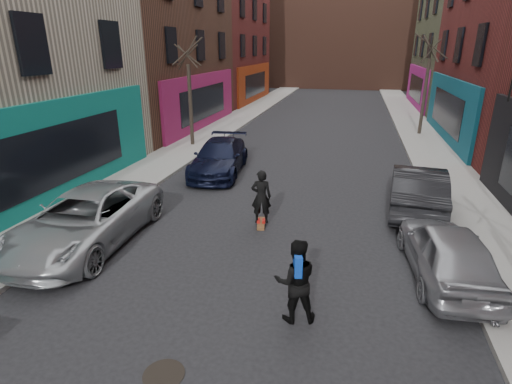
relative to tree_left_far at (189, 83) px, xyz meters
The scene contains 13 objects.
sidewalk_left 12.45m from the tree_left_far, 90.24° to the left, with size 2.50×84.00×0.13m, color gray.
sidewalk_right 17.61m from the tree_left_far, 43.95° to the left, with size 2.50×84.00×0.13m, color gray.
building_far 38.67m from the tree_left_far, 80.73° to the left, with size 40.00×10.00×14.00m, color #47281E.
tree_left_far is the anchor object (origin of this frame).
tree_right_far 13.78m from the tree_left_far, 25.82° to the left, with size 2.00×2.00×6.80m, color black, non-canonical shape.
parked_left_far 11.78m from the tree_left_far, 81.99° to the right, with size 2.43×5.27×1.46m, color #989CA0.
parked_left_end 5.85m from the tree_left_far, 54.79° to the right, with size 1.95×4.79×1.39m, color black.
parked_right_far 15.58m from the tree_left_far, 45.25° to the right, with size 1.61×4.00×1.36m, color gray.
parked_right_end 12.84m from the tree_left_far, 32.00° to the right, with size 1.61×4.61×1.52m, color black.
skateboard 11.34m from the tree_left_far, 56.68° to the right, with size 0.22×0.80×0.10m, color brown.
skateboarder 11.12m from the tree_left_far, 56.68° to the right, with size 0.60×0.40×1.66m, color black.
pedestrian 15.48m from the tree_left_far, 60.11° to the right, with size 1.00×0.87×1.74m.
manhole 16.61m from the tree_left_far, 69.38° to the right, with size 0.70×0.70×0.01m, color black.
Camera 1 is at (2.26, -1.90, 5.14)m, focal length 28.00 mm.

